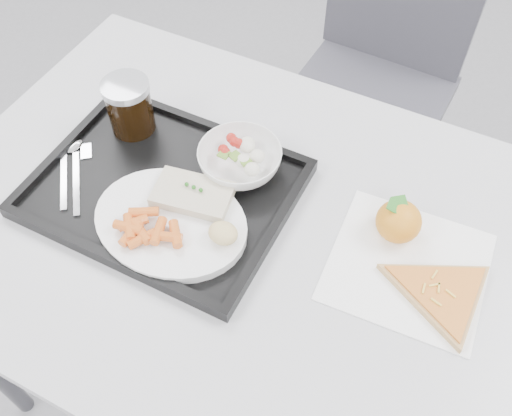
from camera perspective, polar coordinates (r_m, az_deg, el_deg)
The scene contains 14 objects.
table at distance 1.04m, azimuth 0.61°, elevation -4.31°, with size 1.20×0.80×0.75m.
chair at distance 1.67m, azimuth 12.32°, elevation 14.23°, with size 0.44×0.44×0.93m.
tray at distance 1.04m, azimuth -9.17°, elevation 1.84°, with size 0.45×0.35×0.03m.
dinner_plate at distance 0.98m, azimuth -8.50°, elevation -1.46°, with size 0.27×0.27×0.02m.
fish_fillet at distance 0.98m, azimuth -6.33°, elevation 1.41°, with size 0.15×0.10×0.03m.
bread_roll at distance 0.92m, azimuth -3.31°, elevation -2.52°, with size 0.06×0.06×0.03m.
salad_bowl at distance 1.03m, azimuth -1.62°, elevation 4.83°, with size 0.15×0.15×0.05m.
cola_glass at distance 1.11m, azimuth -12.56°, elevation 9.98°, with size 0.09×0.09×0.11m.
cutlery at distance 1.10m, azimuth -17.83°, elevation 4.02°, with size 0.13×0.16×0.01m.
napkin at distance 0.98m, azimuth 14.91°, elevation -5.68°, with size 0.26×0.25×0.00m.
tangerine at distance 0.98m, azimuth 14.07°, elevation -1.29°, with size 0.09×0.09×0.07m.
pizza_slice at distance 0.95m, azimuth 18.07°, elevation -8.10°, with size 0.22×0.22×0.02m.
carrot_pile at distance 0.95m, azimuth -11.05°, elevation -2.12°, with size 0.12×0.09×0.02m.
salad_contents at distance 1.03m, azimuth -1.25°, elevation 5.60°, with size 0.09×0.08×0.02m.
Camera 1 is at (0.24, -0.20, 1.56)m, focal length 40.00 mm.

